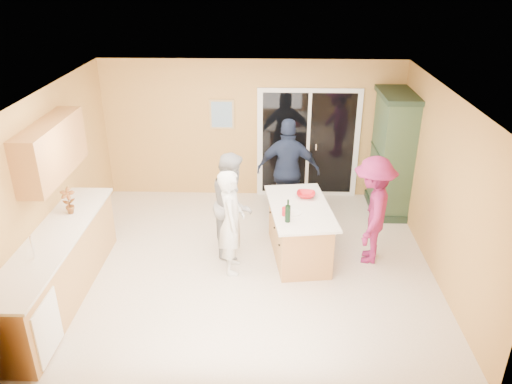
{
  "coord_description": "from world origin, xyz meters",
  "views": [
    {
      "loc": [
        0.35,
        -6.37,
        4.18
      ],
      "look_at": [
        0.15,
        0.1,
        1.15
      ],
      "focal_mm": 35.0,
      "sensor_mm": 36.0,
      "label": 1
    }
  ],
  "objects_px": {
    "woman_white": "(231,222)",
    "woman_navy": "(288,171)",
    "woman_magenta": "(372,210)",
    "kitchen_island": "(299,233)",
    "woman_grey": "(233,203)",
    "green_hutch": "(392,155)"
  },
  "relations": [
    {
      "from": "green_hutch",
      "to": "woman_white",
      "type": "distance_m",
      "value": 3.39
    },
    {
      "from": "green_hutch",
      "to": "woman_magenta",
      "type": "bearing_deg",
      "value": -110.34
    },
    {
      "from": "kitchen_island",
      "to": "woman_magenta",
      "type": "bearing_deg",
      "value": -11.44
    },
    {
      "from": "woman_white",
      "to": "woman_magenta",
      "type": "relative_size",
      "value": 0.95
    },
    {
      "from": "green_hutch",
      "to": "woman_magenta",
      "type": "height_order",
      "value": "green_hutch"
    },
    {
      "from": "green_hutch",
      "to": "woman_white",
      "type": "bearing_deg",
      "value": -142.59
    },
    {
      "from": "woman_white",
      "to": "woman_magenta",
      "type": "distance_m",
      "value": 2.08
    },
    {
      "from": "woman_navy",
      "to": "woman_magenta",
      "type": "xyz_separation_m",
      "value": [
        1.2,
        -1.28,
        -0.08
      ]
    },
    {
      "from": "woman_white",
      "to": "woman_navy",
      "type": "xyz_separation_m",
      "value": [
        0.85,
        1.62,
        0.12
      ]
    },
    {
      "from": "woman_white",
      "to": "woman_grey",
      "type": "relative_size",
      "value": 0.97
    },
    {
      "from": "woman_navy",
      "to": "woman_magenta",
      "type": "bearing_deg",
      "value": 138.51
    },
    {
      "from": "kitchen_island",
      "to": "woman_white",
      "type": "relative_size",
      "value": 1.08
    },
    {
      "from": "kitchen_island",
      "to": "woman_grey",
      "type": "bearing_deg",
      "value": 164.74
    },
    {
      "from": "woman_magenta",
      "to": "woman_grey",
      "type": "bearing_deg",
      "value": -80.63
    },
    {
      "from": "woman_white",
      "to": "woman_navy",
      "type": "bearing_deg",
      "value": -31.26
    },
    {
      "from": "woman_magenta",
      "to": "woman_white",
      "type": "bearing_deg",
      "value": -65.43
    },
    {
      "from": "green_hutch",
      "to": "woman_grey",
      "type": "distance_m",
      "value": 3.1
    },
    {
      "from": "woman_grey",
      "to": "woman_magenta",
      "type": "bearing_deg",
      "value": -94.67
    },
    {
      "from": "kitchen_island",
      "to": "green_hutch",
      "type": "relative_size",
      "value": 0.79
    },
    {
      "from": "woman_white",
      "to": "woman_navy",
      "type": "relative_size",
      "value": 0.87
    },
    {
      "from": "woman_navy",
      "to": "woman_magenta",
      "type": "relative_size",
      "value": 1.1
    },
    {
      "from": "kitchen_island",
      "to": "green_hutch",
      "type": "distance_m",
      "value": 2.44
    }
  ]
}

